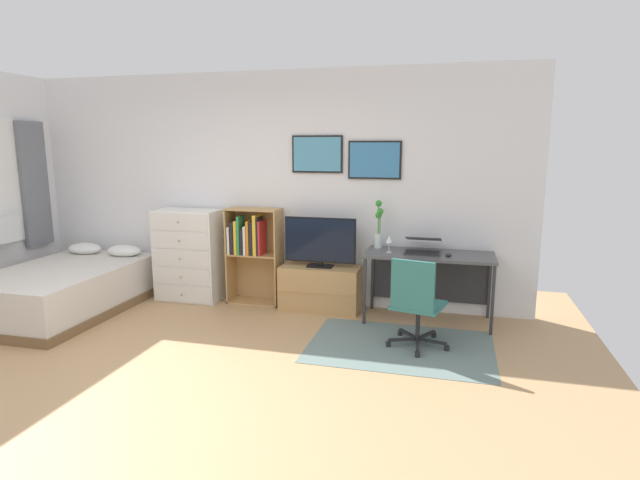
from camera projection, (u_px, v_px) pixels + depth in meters
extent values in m
plane|color=tan|center=(161.00, 386.00, 3.98)|extent=(7.20, 7.20, 0.00)
cube|color=white|center=(267.00, 189.00, 6.05)|extent=(6.12, 0.06, 2.70)
cube|color=black|center=(317.00, 154.00, 5.77)|extent=(0.59, 0.02, 0.42)
cube|color=#4C93B7|center=(317.00, 154.00, 5.76)|extent=(0.55, 0.01, 0.38)
cube|color=black|center=(375.00, 160.00, 5.61)|extent=(0.59, 0.02, 0.42)
cube|color=teal|center=(374.00, 160.00, 5.60)|extent=(0.55, 0.01, 0.38)
cube|color=slate|center=(35.00, 184.00, 6.36)|extent=(0.05, 0.40, 1.54)
cube|color=slate|center=(400.00, 346.00, 4.77)|extent=(1.70, 1.20, 0.01)
cube|color=brown|center=(65.00, 307.00, 5.78)|extent=(1.33, 2.02, 0.10)
cube|color=silver|center=(63.00, 285.00, 5.73)|extent=(1.29, 1.98, 0.41)
ellipsoid|color=white|center=(85.00, 249.00, 6.46)|extent=(0.44, 0.29, 0.14)
ellipsoid|color=white|center=(124.00, 251.00, 6.33)|extent=(0.44, 0.29, 0.14)
cube|color=white|center=(190.00, 255.00, 6.17)|extent=(0.77, 0.42, 1.10)
cube|color=silver|center=(182.00, 294.00, 6.04)|extent=(0.73, 0.01, 0.20)
sphere|color=#A59E8C|center=(182.00, 295.00, 6.03)|extent=(0.03, 0.03, 0.03)
cube|color=silver|center=(181.00, 277.00, 6.00)|extent=(0.73, 0.01, 0.20)
sphere|color=#A59E8C|center=(181.00, 277.00, 5.99)|extent=(0.03, 0.03, 0.03)
cube|color=silver|center=(180.00, 259.00, 5.96)|extent=(0.73, 0.01, 0.20)
sphere|color=#A59E8C|center=(180.00, 259.00, 5.95)|extent=(0.03, 0.03, 0.03)
cube|color=silver|center=(179.00, 240.00, 5.92)|extent=(0.73, 0.01, 0.20)
sphere|color=#A59E8C|center=(179.00, 241.00, 5.91)|extent=(0.03, 0.03, 0.03)
cube|color=silver|center=(178.00, 222.00, 5.88)|extent=(0.73, 0.01, 0.20)
sphere|color=#A59E8C|center=(178.00, 222.00, 5.87)|extent=(0.03, 0.03, 0.03)
cube|color=tan|center=(231.00, 255.00, 6.09)|extent=(0.02, 0.30, 1.13)
cube|color=tan|center=(279.00, 258.00, 5.94)|extent=(0.02, 0.30, 1.13)
cube|color=tan|center=(256.00, 301.00, 6.12)|extent=(0.63, 0.30, 0.02)
cube|color=tan|center=(254.00, 254.00, 6.01)|extent=(0.59, 0.30, 0.02)
cube|color=tan|center=(253.00, 209.00, 5.91)|extent=(0.59, 0.30, 0.02)
cube|color=tan|center=(259.00, 254.00, 6.15)|extent=(0.63, 0.01, 1.13)
cube|color=white|center=(231.00, 240.00, 6.00)|extent=(0.03, 0.19, 0.32)
cube|color=black|center=(235.00, 237.00, 6.00)|extent=(0.04, 0.22, 0.38)
cube|color=gold|center=(239.00, 237.00, 6.00)|extent=(0.03, 0.23, 0.40)
cube|color=#2D8C4C|center=(241.00, 235.00, 5.96)|extent=(0.03, 0.18, 0.45)
cube|color=black|center=(245.00, 241.00, 5.99)|extent=(0.03, 0.24, 0.31)
cube|color=white|center=(248.00, 240.00, 5.97)|extent=(0.03, 0.22, 0.33)
cube|color=orange|center=(251.00, 237.00, 5.96)|extent=(0.03, 0.23, 0.40)
cube|color=black|center=(253.00, 238.00, 5.92)|extent=(0.04, 0.17, 0.39)
cube|color=gold|center=(257.00, 235.00, 5.92)|extent=(0.04, 0.22, 0.47)
cube|color=black|center=(259.00, 236.00, 5.90)|extent=(0.02, 0.18, 0.44)
cube|color=red|center=(262.00, 238.00, 5.92)|extent=(0.02, 0.23, 0.40)
cube|color=tan|center=(321.00, 288.00, 5.82)|extent=(0.91, 0.40, 0.50)
cube|color=tan|center=(316.00, 293.00, 5.62)|extent=(0.91, 0.01, 0.02)
cube|color=black|center=(320.00, 266.00, 5.75)|extent=(0.28, 0.16, 0.02)
cube|color=black|center=(320.00, 263.00, 5.75)|extent=(0.06, 0.04, 0.05)
cube|color=black|center=(320.00, 240.00, 5.70)|extent=(0.82, 0.02, 0.51)
cube|color=black|center=(320.00, 240.00, 5.69)|extent=(0.79, 0.01, 0.48)
cube|color=#4C4C4F|center=(429.00, 255.00, 5.34)|extent=(1.34, 0.59, 0.03)
cube|color=#2D2D30|center=(365.00, 291.00, 5.32)|extent=(0.03, 0.03, 0.71)
cube|color=#2D2D30|center=(493.00, 301.00, 5.00)|extent=(0.03, 0.03, 0.71)
cube|color=#2D2D30|center=(372.00, 279.00, 5.82)|extent=(0.03, 0.03, 0.71)
cube|color=#2D2D30|center=(489.00, 286.00, 5.50)|extent=(0.03, 0.03, 0.71)
cube|color=#2D2D30|center=(429.00, 279.00, 5.67)|extent=(1.28, 0.02, 0.50)
cylinder|color=#232326|center=(447.00, 348.00, 4.66)|extent=(0.05, 0.05, 0.05)
cube|color=#232326|center=(432.00, 341.00, 4.72)|extent=(0.28, 0.09, 0.02)
cylinder|color=#232326|center=(434.00, 335.00, 4.98)|extent=(0.05, 0.05, 0.05)
cube|color=#232326|center=(426.00, 335.00, 4.88)|extent=(0.17, 0.25, 0.02)
cylinder|color=#232326|center=(400.00, 333.00, 5.04)|extent=(0.05, 0.05, 0.05)
cube|color=#232326|center=(408.00, 334.00, 4.91)|extent=(0.20, 0.23, 0.02)
cylinder|color=#232326|center=(388.00, 344.00, 4.76)|extent=(0.05, 0.05, 0.05)
cube|color=#232326|center=(403.00, 340.00, 4.77)|extent=(0.27, 0.14, 0.02)
cylinder|color=#232326|center=(417.00, 355.00, 4.52)|extent=(0.05, 0.05, 0.05)
cube|color=#232326|center=(417.00, 344.00, 4.65)|extent=(0.05, 0.28, 0.02)
cylinder|color=#232326|center=(418.00, 322.00, 4.76)|extent=(0.04, 0.04, 0.30)
cube|color=#2D6B66|center=(418.00, 305.00, 4.73)|extent=(0.53, 0.53, 0.03)
cube|color=#2D6B66|center=(413.00, 285.00, 4.51)|extent=(0.39, 0.13, 0.45)
cube|color=#333338|center=(422.00, 253.00, 5.34)|extent=(0.37, 0.26, 0.01)
cube|color=black|center=(422.00, 252.00, 5.33)|extent=(0.35, 0.23, 0.00)
cube|color=#333338|center=(424.00, 239.00, 5.46)|extent=(0.37, 0.24, 0.07)
cube|color=black|center=(424.00, 239.00, 5.46)|extent=(0.35, 0.22, 0.06)
ellipsoid|color=#262628|center=(449.00, 255.00, 5.20)|extent=(0.06, 0.10, 0.03)
cylinder|color=silver|center=(378.00, 241.00, 5.62)|extent=(0.09, 0.09, 0.16)
cylinder|color=#3D8438|center=(380.00, 228.00, 5.59)|extent=(0.01, 0.01, 0.36)
sphere|color=#308B2C|center=(380.00, 211.00, 5.55)|extent=(0.07, 0.07, 0.07)
cylinder|color=#3D8438|center=(378.00, 229.00, 5.61)|extent=(0.01, 0.01, 0.31)
sphere|color=#308B2C|center=(379.00, 215.00, 5.58)|extent=(0.07, 0.07, 0.07)
cylinder|color=#3D8438|center=(378.00, 224.00, 5.57)|extent=(0.01, 0.01, 0.45)
sphere|color=#308B2C|center=(379.00, 203.00, 5.53)|extent=(0.07, 0.07, 0.07)
cylinder|color=silver|center=(389.00, 252.00, 5.38)|extent=(0.06, 0.06, 0.01)
cylinder|color=silver|center=(389.00, 247.00, 5.37)|extent=(0.01, 0.01, 0.10)
cone|color=silver|center=(389.00, 239.00, 5.36)|extent=(0.07, 0.07, 0.07)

